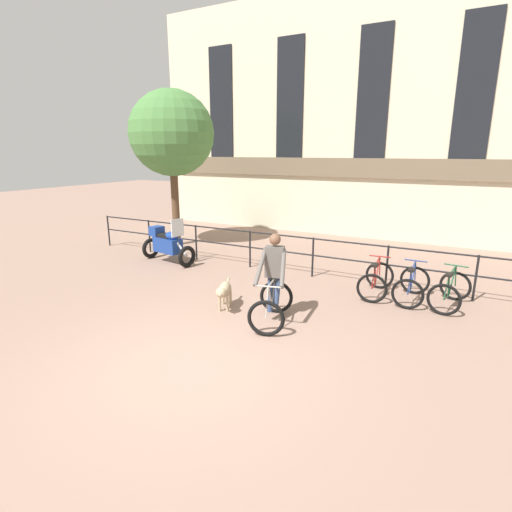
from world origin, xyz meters
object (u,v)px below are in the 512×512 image
parked_bicycle_near_lamp (376,280)px  parked_bicycle_mid_left (411,286)px  cyclist_with_bike (273,284)px  parked_motorcycle (167,244)px  parked_bicycle_mid_right (450,291)px  dog (224,291)px

parked_bicycle_near_lamp → parked_bicycle_mid_left: bearing=177.3°
parked_bicycle_near_lamp → parked_bicycle_mid_left: 0.76m
cyclist_with_bike → parked_motorcycle: cyclist_with_bike is taller
parked_motorcycle → parked_bicycle_mid_left: (6.79, 0.06, -0.20)m
cyclist_with_bike → parked_bicycle_mid_right: 3.83m
cyclist_with_bike → parked_bicycle_mid_left: bearing=31.3°
cyclist_with_bike → parked_bicycle_mid_left: 3.27m
dog → parked_bicycle_mid_right: size_ratio=0.83×
parked_bicycle_near_lamp → parked_bicycle_mid_left: same height
parked_motorcycle → parked_bicycle_near_lamp: bearing=-79.4°
parked_motorcycle → parked_bicycle_near_lamp: 6.04m
parked_motorcycle → parked_bicycle_mid_right: (7.56, 0.06, -0.20)m
parked_bicycle_near_lamp → parked_bicycle_mid_right: same height
dog → parked_bicycle_near_lamp: size_ratio=0.88×
parked_bicycle_mid_left → dog: bearing=35.4°
dog → parked_motorcycle: 4.14m
parked_motorcycle → parked_bicycle_mid_left: 6.80m
parked_bicycle_near_lamp → parked_bicycle_mid_right: bearing=177.3°
parked_bicycle_mid_right → cyclist_with_bike: bearing=47.5°
parked_bicycle_near_lamp → parked_bicycle_mid_left: (0.76, -0.00, 0.00)m
dog → parked_motorcycle: bearing=124.1°
cyclist_with_bike → dog: bearing=162.1°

